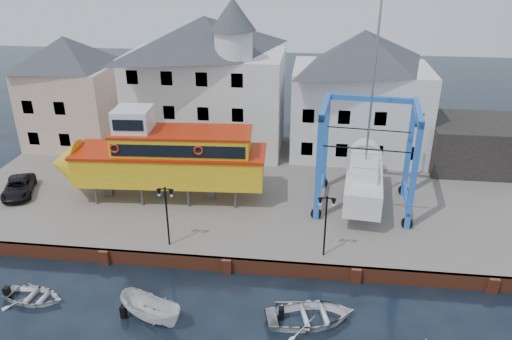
# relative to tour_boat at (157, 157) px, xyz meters

# --- Properties ---
(ground) EXTENTS (140.00, 140.00, 0.00)m
(ground) POSITION_rel_tour_boat_xyz_m (6.54, -7.68, -4.36)
(ground) COLOR black
(ground) RESTS_ON ground
(hardstanding) EXTENTS (44.00, 22.00, 1.00)m
(hardstanding) POSITION_rel_tour_boat_xyz_m (6.54, 3.32, -3.86)
(hardstanding) COLOR slate
(hardstanding) RESTS_ON ground
(quay_wall) EXTENTS (44.00, 0.47, 1.00)m
(quay_wall) POSITION_rel_tour_boat_xyz_m (6.54, -7.57, -3.86)
(quay_wall) COLOR brown
(quay_wall) RESTS_ON ground
(building_pink) EXTENTS (8.00, 7.00, 10.30)m
(building_pink) POSITION_rel_tour_boat_xyz_m (-11.46, 10.32, 1.79)
(building_pink) COLOR #CBA592
(building_pink) RESTS_ON hardstanding
(building_white_main) EXTENTS (14.00, 8.30, 14.00)m
(building_white_main) POSITION_rel_tour_boat_xyz_m (1.67, 10.72, 2.98)
(building_white_main) COLOR silver
(building_white_main) RESTS_ON hardstanding
(building_white_right) EXTENTS (12.00, 8.00, 11.20)m
(building_white_right) POSITION_rel_tour_boat_xyz_m (15.54, 11.32, 2.24)
(building_white_right) COLOR silver
(building_white_right) RESTS_ON hardstanding
(shed_dark) EXTENTS (8.00, 7.00, 4.00)m
(shed_dark) POSITION_rel_tour_boat_xyz_m (25.54, 9.32, -1.36)
(shed_dark) COLOR black
(shed_dark) RESTS_ON hardstanding
(lamp_post_left) EXTENTS (1.12, 0.32, 4.20)m
(lamp_post_left) POSITION_rel_tour_boat_xyz_m (2.54, -6.48, -0.19)
(lamp_post_left) COLOR black
(lamp_post_left) RESTS_ON hardstanding
(lamp_post_right) EXTENTS (1.12, 0.32, 4.20)m
(lamp_post_right) POSITION_rel_tour_boat_xyz_m (12.54, -6.48, -0.19)
(lamp_post_right) COLOR black
(lamp_post_right) RESTS_ON hardstanding
(tour_boat) EXTENTS (16.57, 4.89, 7.12)m
(tour_boat) POSITION_rel_tour_boat_xyz_m (0.00, 0.00, 0.00)
(tour_boat) COLOR #59595E
(tour_boat) RESTS_ON hardstanding
(travel_lift) EXTENTS (7.52, 10.17, 15.07)m
(travel_lift) POSITION_rel_tour_boat_xyz_m (15.45, 1.27, -0.85)
(travel_lift) COLOR blue
(travel_lift) RESTS_ON hardstanding
(van) EXTENTS (3.49, 4.88, 1.24)m
(van) POSITION_rel_tour_boat_xyz_m (-11.11, -0.92, -2.74)
(van) COLOR black
(van) RESTS_ON hardstanding
(motorboat_a) EXTENTS (4.38, 3.10, 1.59)m
(motorboat_a) POSITION_rel_tour_boat_xyz_m (3.18, -12.45, -4.36)
(motorboat_a) COLOR white
(motorboat_a) RESTS_ON ground
(motorboat_b) EXTENTS (5.64, 4.63, 1.02)m
(motorboat_b) POSITION_rel_tour_boat_xyz_m (11.86, -11.53, -4.36)
(motorboat_b) COLOR white
(motorboat_b) RESTS_ON ground
(motorboat_d) EXTENTS (3.83, 2.92, 0.74)m
(motorboat_d) POSITION_rel_tour_boat_xyz_m (-4.17, -11.68, -4.36)
(motorboat_d) COLOR white
(motorboat_d) RESTS_ON ground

